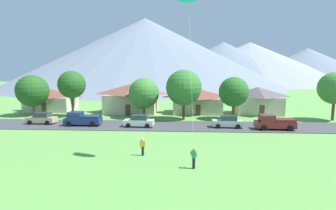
{
  "coord_description": "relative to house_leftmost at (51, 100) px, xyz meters",
  "views": [
    {
      "loc": [
        1.02,
        -9.62,
        7.86
      ],
      "look_at": [
        -0.47,
        14.69,
        4.84
      ],
      "focal_mm": 28.7,
      "sensor_mm": 36.0,
      "label": 1
    }
  ],
  "objects": [
    {
      "name": "watcher_person",
      "position": [
        22.96,
        -27.9,
        -1.4
      ],
      "size": [
        0.56,
        0.24,
        1.68
      ],
      "color": "black",
      "rests_on": "ground"
    },
    {
      "name": "house_left_center",
      "position": [
        40.55,
        -1.29,
        0.32
      ],
      "size": [
        8.79,
        6.86,
        5.02
      ],
      "color": "beige",
      "rests_on": "ground"
    },
    {
      "name": "pickup_truck_maroon_east_side",
      "position": [
        39.01,
        -15.63,
        -1.22
      ],
      "size": [
        5.23,
        2.39,
        1.99
      ],
      "color": "maroon",
      "rests_on": "road_strip"
    },
    {
      "name": "house_right_center",
      "position": [
        16.68,
        -1.08,
        0.61
      ],
      "size": [
        10.27,
        8.34,
        5.57
      ],
      "color": "beige",
      "rests_on": "ground"
    },
    {
      "name": "tree_right_of_center",
      "position": [
        34.94,
        -7.78,
        2.29
      ],
      "size": [
        4.91,
        4.91,
        7.04
      ],
      "color": "brown",
      "rests_on": "ground"
    },
    {
      "name": "tree_center",
      "position": [
        50.91,
        -7.79,
        2.97
      ],
      "size": [
        5.18,
        5.18,
        7.86
      ],
      "color": "brown",
      "rests_on": "ground"
    },
    {
      "name": "parked_car_silver_mid_west",
      "position": [
        32.94,
        -14.71,
        -1.41
      ],
      "size": [
        4.26,
        2.19,
        1.68
      ],
      "color": "#B7BCC1",
      "rests_on": "road_strip"
    },
    {
      "name": "mountain_west_ridge",
      "position": [
        51.59,
        124.4,
        11.13
      ],
      "size": [
        106.45,
        106.45,
        26.81
      ],
      "primitive_type": "cone",
      "color": "slate",
      "rests_on": "ground"
    },
    {
      "name": "tree_far_right",
      "position": [
        -0.38,
        -5.83,
        2.18
      ],
      "size": [
        5.69,
        5.69,
        7.31
      ],
      "color": "brown",
      "rests_on": "ground"
    },
    {
      "name": "mountain_east_ridge",
      "position": [
        6.41,
        88.66,
        15.34
      ],
      "size": [
        139.58,
        139.58,
        35.24
      ],
      "primitive_type": "cone",
      "color": "slate",
      "rests_on": "ground"
    },
    {
      "name": "house_leftmost",
      "position": [
        0.0,
        0.0,
        0.0
      ],
      "size": [
        9.63,
        6.48,
        4.4
      ],
      "color": "beige",
      "rests_on": "ground"
    },
    {
      "name": "pickup_truck_navy_west_side",
      "position": [
        11.96,
        -14.55,
        -1.22
      ],
      "size": [
        5.23,
        2.39,
        1.99
      ],
      "color": "navy",
      "rests_on": "road_strip"
    },
    {
      "name": "mountain_far_west_ridge",
      "position": [
        109.5,
        136.43,
        9.54
      ],
      "size": [
        95.24,
        95.24,
        23.63
      ],
      "primitive_type": "cone",
      "color": "slate",
      "rests_on": "ground"
    },
    {
      "name": "tree_left_of_center",
      "position": [
        19.98,
        -7.14,
        1.96
      ],
      "size": [
        5.18,
        5.18,
        6.84
      ],
      "color": "brown",
      "rests_on": "ground"
    },
    {
      "name": "road_strip",
      "position": [
        25.83,
        -13.92,
        -2.24
      ],
      "size": [
        160.0,
        7.57,
        0.08
      ],
      "primitive_type": "cube",
      "color": "#424247",
      "rests_on": "ground"
    },
    {
      "name": "parked_car_white_mid_east",
      "position": [
        20.44,
        -14.97,
        -1.41
      ],
      "size": [
        4.26,
        2.2,
        1.68
      ],
      "color": "white",
      "rests_on": "road_strip"
    },
    {
      "name": "tree_near_left",
      "position": [
        7.35,
        -6.87,
        3.36
      ],
      "size": [
        4.75,
        4.75,
        8.04
      ],
      "color": "#4C3823",
      "rests_on": "ground"
    },
    {
      "name": "house_rightmost",
      "position": [
        29.3,
        -0.85,
        0.12
      ],
      "size": [
        9.71,
        7.51,
        4.62
      ],
      "color": "beige",
      "rests_on": "ground"
    },
    {
      "name": "tree_near_right",
      "position": [
        26.74,
        -8.54,
        3.02
      ],
      "size": [
        5.84,
        5.84,
        8.23
      ],
      "color": "#4C3823",
      "rests_on": "ground"
    },
    {
      "name": "parked_car_tan_west_end",
      "position": [
        5.4,
        -13.63,
        -1.41
      ],
      "size": [
        4.24,
        2.15,
        1.68
      ],
      "color": "tan",
      "rests_on": "road_strip"
    },
    {
      "name": "mountain_far_east_ridge",
      "position": [
        70.26,
        133.29,
        11.48
      ],
      "size": [
        122.45,
        122.45,
        27.51
      ],
      "primitive_type": "cone",
      "color": "#8E939E",
      "rests_on": "ground"
    }
  ]
}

